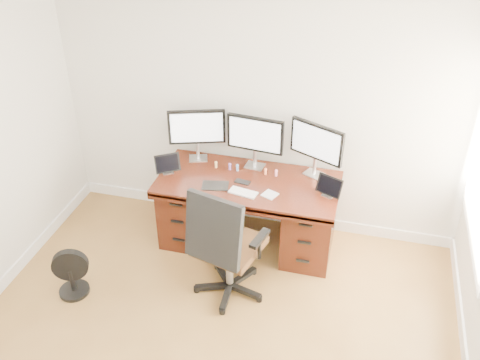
% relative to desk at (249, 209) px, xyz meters
% --- Properties ---
extents(back_wall, '(4.00, 0.10, 2.70)m').
position_rel_desk_xyz_m(back_wall, '(0.00, 0.42, 0.95)').
color(back_wall, silver).
rests_on(back_wall, ground).
extents(desk, '(1.70, 0.80, 0.75)m').
position_rel_desk_xyz_m(desk, '(0.00, 0.00, 0.00)').
color(desk, '#3C160C').
rests_on(desk, ground).
extents(office_chair, '(0.74, 0.74, 1.14)m').
position_rel_desk_xyz_m(office_chair, '(-0.01, -0.76, -0.03)').
color(office_chair, black).
rests_on(office_chair, ground).
extents(floor_fan, '(0.32, 0.27, 0.46)m').
position_rel_desk_xyz_m(floor_fan, '(-1.35, -1.09, -0.18)').
color(floor_fan, black).
rests_on(floor_fan, ground).
extents(monitor_left, '(0.53, 0.21, 0.53)m').
position_rel_desk_xyz_m(monitor_left, '(-0.58, 0.24, 0.68)').
color(monitor_left, silver).
rests_on(monitor_left, desk).
extents(monitor_center, '(0.55, 0.16, 0.53)m').
position_rel_desk_xyz_m(monitor_center, '(-0.00, 0.24, 0.68)').
color(monitor_center, silver).
rests_on(monitor_center, desk).
extents(monitor_right, '(0.51, 0.27, 0.53)m').
position_rel_desk_xyz_m(monitor_right, '(0.58, 0.24, 0.68)').
color(monitor_right, silver).
rests_on(monitor_right, desk).
extents(tablet_left, '(0.24, 0.19, 0.19)m').
position_rel_desk_xyz_m(tablet_left, '(-0.78, -0.08, 0.43)').
color(tablet_left, silver).
rests_on(tablet_left, desk).
extents(tablet_right, '(0.25, 0.15, 0.19)m').
position_rel_desk_xyz_m(tablet_right, '(0.75, -0.08, 0.43)').
color(tablet_right, silver).
rests_on(tablet_right, desk).
extents(keyboard, '(0.27, 0.16, 0.01)m').
position_rel_desk_xyz_m(keyboard, '(0.01, -0.24, 0.36)').
color(keyboard, white).
rests_on(keyboard, desk).
extents(trackpad, '(0.16, 0.16, 0.01)m').
position_rel_desk_xyz_m(trackpad, '(0.25, -0.21, 0.35)').
color(trackpad, silver).
rests_on(trackpad, desk).
extents(drawing_tablet, '(0.27, 0.20, 0.01)m').
position_rel_desk_xyz_m(drawing_tablet, '(-0.27, -0.19, 0.35)').
color(drawing_tablet, black).
rests_on(drawing_tablet, desk).
extents(phone, '(0.15, 0.10, 0.01)m').
position_rel_desk_xyz_m(phone, '(-0.05, -0.07, 0.35)').
color(phone, black).
rests_on(phone, desk).
extents(figurine_yellow, '(0.03, 0.03, 0.07)m').
position_rel_desk_xyz_m(figurine_yellow, '(-0.36, 0.12, 0.39)').
color(figurine_yellow, tan).
rests_on(figurine_yellow, desk).
extents(figurine_purple, '(0.03, 0.03, 0.07)m').
position_rel_desk_xyz_m(figurine_purple, '(-0.22, 0.12, 0.39)').
color(figurine_purple, '#9562C9').
rests_on(figurine_purple, desk).
extents(figurine_blue, '(0.03, 0.03, 0.07)m').
position_rel_desk_xyz_m(figurine_blue, '(-0.14, 0.12, 0.39)').
color(figurine_blue, '#699BE3').
rests_on(figurine_blue, desk).
extents(figurine_orange, '(0.03, 0.03, 0.07)m').
position_rel_desk_xyz_m(figurine_orange, '(0.13, 0.12, 0.39)').
color(figurine_orange, '#F88150').
rests_on(figurine_orange, desk).
extents(figurine_pink, '(0.03, 0.03, 0.07)m').
position_rel_desk_xyz_m(figurine_pink, '(0.24, 0.12, 0.39)').
color(figurine_pink, pink).
rests_on(figurine_pink, desk).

